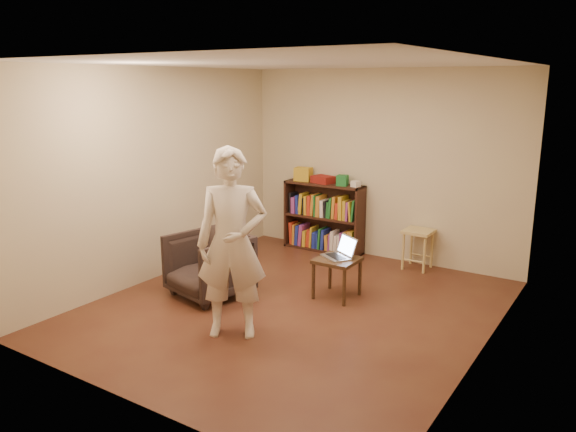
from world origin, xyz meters
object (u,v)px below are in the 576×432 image
Objects in this scene: stool at (418,238)px; bookshelf at (324,221)px; side_table at (337,265)px; person at (232,244)px; armchair at (209,265)px; laptop at (340,252)px.

bookshelf is at bearing 177.44° from stool.
bookshelf reaches higher than stool.
person is at bearing -105.58° from side_table.
armchair is at bearing -126.73° from stool.
laptop is at bearing -54.76° from bookshelf.
person reaches higher than armchair.
side_table is (-0.41, -1.48, -0.04)m from stool.
armchair is 1.75× the size of side_table.
person is (-0.81, -2.89, 0.50)m from stool.
laptop is 0.24× the size of person.
side_table is at bearing -105.59° from stool.
side_table is (1.04, -1.55, -0.05)m from bookshelf.
side_table is 1.55m from person.
laptop is at bearing 86.14° from side_table.
bookshelf reaches higher than side_table.
armchair is 1.85× the size of laptop.
bookshelf is 3.06m from person.
person is (0.65, -2.95, 0.48)m from bookshelf.
bookshelf is 2.59× the size of side_table.
laptop is (1.05, -1.48, 0.08)m from bookshelf.
person reaches higher than laptop.
bookshelf is at bearing 156.33° from laptop.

